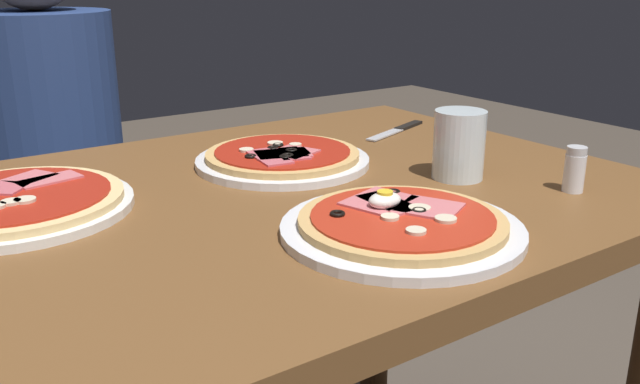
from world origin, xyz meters
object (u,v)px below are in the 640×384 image
(pizza_foreground, at_px, (402,225))
(pizza_across_left, at_px, (283,158))
(water_glass_near, at_px, (459,149))
(salt_shaker, at_px, (575,170))
(diner_person, at_px, (58,193))
(dining_table, at_px, (241,276))
(pizza_across_right, at_px, (14,203))
(knife, at_px, (399,129))

(pizza_foreground, distance_m, pizza_across_left, 0.35)
(water_glass_near, height_order, salt_shaker, water_glass_near)
(pizza_foreground, distance_m, diner_person, 1.07)
(dining_table, height_order, salt_shaker, salt_shaker)
(dining_table, distance_m, diner_person, 0.81)
(pizza_foreground, height_order, pizza_across_right, pizza_foreground)
(pizza_across_left, bearing_deg, dining_table, -142.58)
(pizza_foreground, bearing_deg, dining_table, 113.20)
(water_glass_near, distance_m, salt_shaker, 0.17)
(pizza_foreground, relative_size, pizza_across_left, 1.04)
(dining_table, bearing_deg, pizza_across_right, 155.63)
(pizza_foreground, xyz_separation_m, water_glass_near, (0.23, 0.13, 0.03))
(knife, bearing_deg, dining_table, -158.15)
(water_glass_near, height_order, knife, water_glass_near)
(dining_table, xyz_separation_m, pizza_across_left, (0.14, 0.11, 0.13))
(water_glass_near, xyz_separation_m, knife, (0.14, 0.29, -0.04))
(dining_table, relative_size, salt_shaker, 18.21)
(pizza_across_right, relative_size, knife, 1.63)
(knife, bearing_deg, pizza_across_right, -175.05)
(dining_table, xyz_separation_m, knife, (0.46, 0.19, 0.12))
(dining_table, xyz_separation_m, pizza_foreground, (0.10, -0.23, 0.13))
(knife, bearing_deg, pizza_foreground, -130.97)
(knife, height_order, salt_shaker, salt_shaker)
(water_glass_near, distance_m, diner_person, 1.02)
(pizza_across_right, distance_m, knife, 0.74)
(dining_table, xyz_separation_m, pizza_across_right, (-0.27, 0.12, 0.13))
(pizza_foreground, relative_size, water_glass_near, 2.83)
(water_glass_near, xyz_separation_m, salt_shaker, (0.09, -0.14, -0.01))
(dining_table, relative_size, water_glass_near, 11.56)
(pizza_foreground, distance_m, water_glass_near, 0.26)
(pizza_across_right, bearing_deg, pizza_across_left, -1.90)
(pizza_across_left, height_order, salt_shaker, salt_shaker)
(pizza_across_right, relative_size, diner_person, 0.26)
(pizza_across_right, bearing_deg, knife, 4.95)
(dining_table, distance_m, knife, 0.52)
(pizza_across_left, relative_size, pizza_across_right, 0.93)
(salt_shaker, bearing_deg, diner_person, 114.31)
(dining_table, distance_m, water_glass_near, 0.38)
(pizza_foreground, xyz_separation_m, diner_person, (-0.16, 1.04, -0.21))
(pizza_foreground, relative_size, pizza_across_right, 0.97)
(pizza_foreground, relative_size, salt_shaker, 4.45)
(diner_person, bearing_deg, knife, 130.47)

